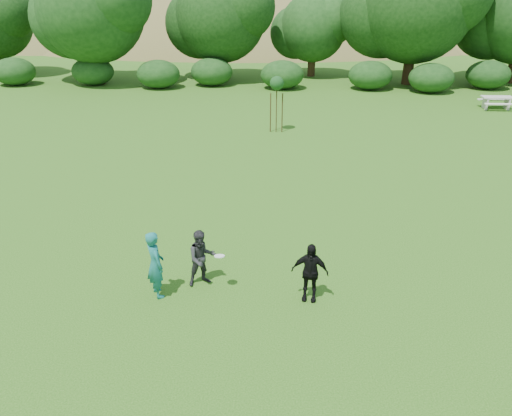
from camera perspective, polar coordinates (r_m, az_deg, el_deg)
The scene contains 9 objects.
ground at distance 12.74m, azimuth -0.72°, elevation -10.22°, with size 120.00×120.00×0.00m, color #19470C.
player_teal at distance 12.63m, azimuth -11.42°, elevation -6.32°, with size 0.65×0.43×1.78m, color #166665.
player_grey at distance 12.95m, azimuth -6.22°, elevation -5.69°, with size 0.75×0.58×1.54m, color #2A2A2C.
player_black at distance 12.35m, azimuth 6.16°, elevation -7.30°, with size 0.91×0.38×1.55m, color black.
frisbee at distance 12.52m, azimuth -4.19°, elevation -5.50°, with size 0.27×0.27×0.08m.
sapling at distance 25.69m, azimuth 2.39°, elevation 13.89°, with size 0.70×0.70×2.85m.
picnic_table at distance 34.14m, azimuth 25.81°, elevation 11.00°, with size 1.80×1.48×0.76m.
hillside at distance 81.18m, azimuth 2.07°, elevation 11.17°, with size 150.00×72.00×52.00m.
tree_row at distance 39.24m, azimuth 7.18°, elevation 21.17°, with size 53.92×10.38×9.62m.
Camera 1 is at (0.70, -10.39, 7.34)m, focal length 35.00 mm.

